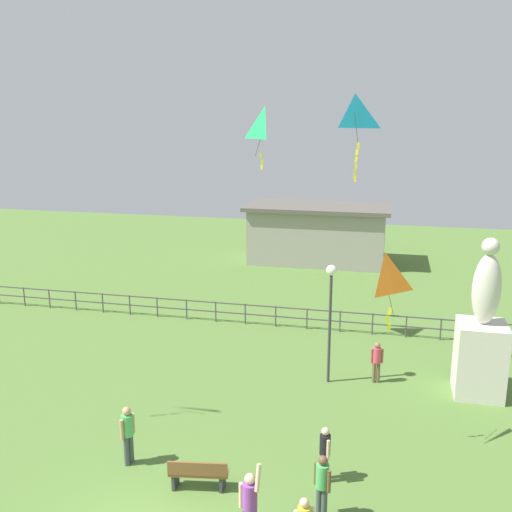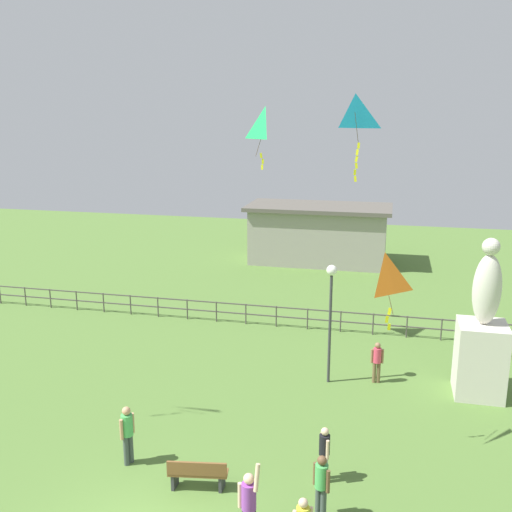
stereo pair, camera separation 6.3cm
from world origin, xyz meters
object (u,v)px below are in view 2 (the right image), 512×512
at_px(statue_monument, 482,343).
at_px(person_1, 324,451).
at_px(person_0, 249,503).
at_px(person_4, 321,483).
at_px(person_3, 377,360).
at_px(park_bench, 198,473).
at_px(kite_3, 355,115).
at_px(person_5, 127,431).
at_px(kite_0, 384,274).
at_px(lamppost, 331,298).
at_px(kite_2, 265,125).

distance_m(statue_monument, person_1, 7.51).
distance_m(person_0, person_4, 1.85).
xyz_separation_m(person_3, person_4, (-1.02, -7.54, 0.09)).
bearing_deg(person_1, park_bench, -160.05).
bearing_deg(person_3, person_0, -105.73).
relative_size(park_bench, kite_3, 0.54).
height_order(person_1, person_3, person_1).
height_order(person_5, kite_0, kite_0).
relative_size(lamppost, person_4, 2.59).
xyz_separation_m(lamppost, kite_2, (-3.01, 3.20, 5.68)).
xyz_separation_m(park_bench, person_1, (3.03, 1.10, 0.40)).
bearing_deg(kite_0, kite_2, 124.70).
height_order(person_5, kite_2, kite_2).
xyz_separation_m(person_4, person_5, (-5.33, 1.03, 0.02)).
distance_m(person_4, person_5, 5.43).
distance_m(statue_monument, person_3, 3.49).
bearing_deg(person_0, lamppost, 84.48).
height_order(park_bench, kite_2, kite_2).
relative_size(person_0, person_1, 1.36).
xyz_separation_m(person_3, kite_3, (-1.12, 0.35, 8.31)).
distance_m(person_0, kite_2, 14.11).
relative_size(lamppost, person_5, 2.55).
bearing_deg(person_5, person_1, 4.85).
distance_m(person_1, person_4, 1.48).
bearing_deg(statue_monument, person_3, 178.06).
height_order(person_0, kite_3, kite_3).
xyz_separation_m(statue_monument, kite_0, (-3.25, -3.91, 3.22)).
distance_m(lamppost, kite_0, 4.51).
height_order(statue_monument, kite_0, kite_0).
bearing_deg(kite_3, person_4, -89.30).
bearing_deg(park_bench, person_3, 59.88).
xyz_separation_m(park_bench, kite_2, (-0.50, 10.03, 8.33)).
height_order(person_1, kite_3, kite_3).
bearing_deg(kite_0, person_4, -107.79).
xyz_separation_m(person_4, kite_3, (-0.10, 7.89, 8.23)).
height_order(statue_monument, kite_3, kite_3).
xyz_separation_m(kite_0, kite_3, (-1.23, 4.37, 4.12)).
bearing_deg(person_0, person_3, 74.27).
relative_size(statue_monument, lamppost, 1.26).
xyz_separation_m(park_bench, person_5, (-2.19, 0.66, 0.50)).
bearing_deg(kite_3, statue_monument, -5.92).
relative_size(statue_monument, person_5, 3.22).
xyz_separation_m(lamppost, park_bench, (-2.52, -6.83, -2.65)).
bearing_deg(kite_2, statue_monument, -20.36).
relative_size(person_3, kite_2, 0.64).
distance_m(person_3, person_5, 9.10).
relative_size(person_1, person_5, 0.90).
height_order(statue_monument, person_0, statue_monument).
xyz_separation_m(person_1, person_5, (-5.23, -0.44, 0.10)).
xyz_separation_m(person_5, kite_2, (1.69, 9.37, 7.83)).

